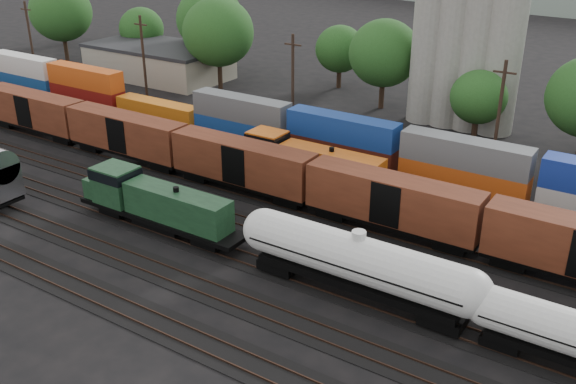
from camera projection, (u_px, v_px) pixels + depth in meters
The scene contains 11 objects.
ground at pixel (272, 231), 54.66m from camera, with size 600.00×600.00×0.00m, color black.
tracks at pixel (272, 231), 54.64m from camera, with size 180.00×33.20×0.20m.
green_locomotive at pixel (152, 201), 54.22m from camera, with size 16.76×2.96×4.44m.
tank_car_a at pixel (358, 261), 44.35m from camera, with size 18.94×3.39×4.96m.
orange_locomotive at pixel (304, 161), 62.72m from camera, with size 17.62×2.94×4.40m.
boxcar_string at pixel (312, 181), 56.71m from camera, with size 153.60×2.90×4.20m.
container_wall at pixel (260, 127), 70.77m from camera, with size 164.32×2.60×5.80m.
grain_silo at pixel (465, 35), 75.87m from camera, with size 13.40×5.00×29.00m.
industrial_sheds at pixel (482, 112), 77.23m from camera, with size 119.38×17.26×5.10m.
tree_band at pixel (391, 52), 82.87m from camera, with size 165.07×22.09×14.27m.
utility_poles at pixel (387, 100), 68.90m from camera, with size 122.20×0.36×12.00m.
Camera 1 is at (27.54, -39.83, 25.63)m, focal length 40.00 mm.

